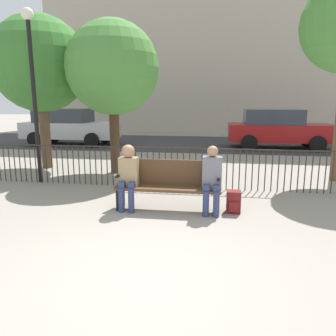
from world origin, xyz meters
The scene contains 13 objects.
ground_plane centered at (0.00, 0.00, 0.00)m, with size 80.00×80.00×0.00m, color gray.
park_bench centered at (0.00, 2.42, 0.50)m, with size 1.93×0.45×0.92m.
seated_person_0 centered at (-0.73, 2.29, 0.69)m, with size 0.34×0.39×1.21m.
seated_person_1 centered at (0.79, 2.30, 0.68)m, with size 0.34×0.39×1.22m.
backpack centered at (1.19, 2.41, 0.20)m, with size 0.25×0.26×0.40m.
fence_railing centered at (-0.02, 3.94, 0.56)m, with size 9.01×0.03×0.95m.
tree_0 centered at (-1.93, 5.33, 2.82)m, with size 2.48×2.48×4.07m.
tree_1 centered at (-4.18, 5.69, 2.99)m, with size 2.71×2.71×4.36m.
lamp_post centered at (-3.45, 4.01, 2.64)m, with size 0.28×0.28×4.04m.
street_surface centered at (0.00, 12.00, 0.00)m, with size 24.00×6.00×0.01m.
parked_car_0 centered at (-5.78, 10.71, 0.84)m, with size 4.20×1.94×1.62m.
parked_car_1 centered at (3.36, 10.85, 0.84)m, with size 4.20×1.94×1.62m.
building_facade centered at (0.00, 20.00, 8.22)m, with size 20.00×6.00×16.44m.
Camera 1 is at (0.85, -3.36, 2.00)m, focal length 35.00 mm.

